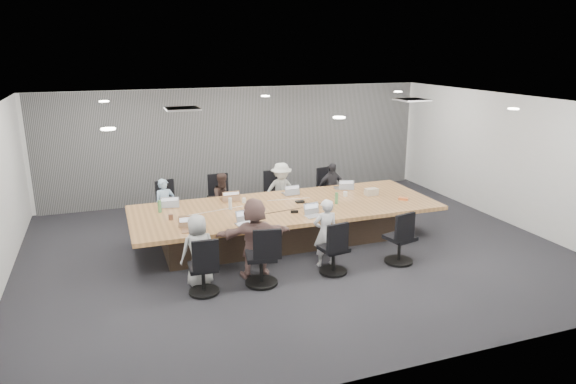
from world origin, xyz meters
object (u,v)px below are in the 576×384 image
object	(u,v)px
chair_7	(400,242)
laptop_1	(230,199)
person_4	(198,250)
person_5	(255,238)
bottle_green_left	(160,206)
bottle_clear	(230,204)
stapler	(295,212)
chair_0	(164,210)
laptop_3	(342,188)
chair_1	(220,202)
laptop_2	(290,193)
bottle_green_right	(337,198)
laptop_4	(192,230)
person_3	(331,188)
chair_3	(325,194)
laptop_5	(246,224)
chair_2	(276,198)
person_2	(281,191)
chair_6	(333,253)
canvas_bag	(371,192)
person_0	(165,206)
laptop_6	(314,216)
mug_brown	(171,217)
person_1	(224,200)
conference_table	(286,222)
laptop_0	(168,205)
chair_4	(203,271)
person_6	(325,233)
snack_packet	(403,199)
chair_5	(261,261)

from	to	relation	value
chair_7	laptop_1	world-z (taller)	chair_7
chair_7	person_4	size ratio (longest dim) A/B	0.67
person_5	bottle_green_left	xyz separation A→B (m)	(-1.35, 1.78, 0.17)
bottle_clear	stapler	size ratio (longest dim) A/B	1.58
chair_0	laptop_1	world-z (taller)	chair_0
laptop_3	chair_0	bearing A→B (deg)	0.37
chair_1	laptop_2	world-z (taller)	chair_1
bottle_green_right	bottle_clear	size ratio (longest dim) A/B	1.01
chair_0	laptop_4	world-z (taller)	chair_0
person_3	person_4	xyz separation A→B (m)	(-3.59, -2.70, -0.00)
chair_7	bottle_green_left	xyz separation A→B (m)	(-3.95, 2.13, 0.46)
laptop_3	bottle_green_left	world-z (taller)	bottle_green_left
bottle_clear	chair_3	bearing A→B (deg)	29.87
laptop_4	laptop_5	xyz separation A→B (m)	(0.95, 0.00, 0.00)
chair_2	laptop_5	xyz separation A→B (m)	(-1.41, -2.50, 0.35)
person_2	stapler	distance (m)	1.88
chair_6	chair_0	bearing A→B (deg)	116.70
chair_2	canvas_bag	bearing A→B (deg)	139.50
person_0	laptop_6	size ratio (longest dim) A/B	3.80
laptop_1	mug_brown	world-z (taller)	mug_brown
chair_6	stapler	size ratio (longest dim) A/B	5.18
chair_6	mug_brown	bearing A→B (deg)	138.27
person_1	person_2	distance (m)	1.32
conference_table	bottle_clear	xyz separation A→B (m)	(-1.09, 0.16, 0.45)
chair_3	laptop_0	world-z (taller)	laptop_0
chair_4	laptop_6	distance (m)	2.45
laptop_6	stapler	bearing A→B (deg)	122.98
person_6	mug_brown	size ratio (longest dim) A/B	12.09
person_3	chair_1	bearing A→B (deg)	170.15
conference_table	person_1	bearing A→B (deg)	125.21
canvas_bag	person_6	bearing A→B (deg)	-139.47
person_1	laptop_3	xyz separation A→B (m)	(2.54, -0.55, 0.16)
chair_3	chair_7	world-z (taller)	chair_7
bottle_green_left	person_1	bearing A→B (deg)	32.66
snack_packet	person_3	bearing A→B (deg)	114.69
laptop_4	laptop_5	distance (m)	0.95
chair_0	laptop_1	bearing A→B (deg)	125.24
person_6	laptop_5	bearing A→B (deg)	-19.37
person_1	laptop_1	bearing A→B (deg)	-101.44
person_0	person_3	size ratio (longest dim) A/B	0.96
person_4	laptop_4	bearing A→B (deg)	-101.13
person_5	mug_brown	distance (m)	1.75
chair_4	person_2	xyz separation A→B (m)	(2.36, 3.05, 0.27)
person_0	person_2	bearing A→B (deg)	-10.13
laptop_2	chair_1	bearing A→B (deg)	-36.40
chair_3	snack_packet	world-z (taller)	snack_packet
bottle_green_right	canvas_bag	world-z (taller)	bottle_green_right
laptop_3	canvas_bag	world-z (taller)	canvas_bag
chair_5	laptop_6	size ratio (longest dim) A/B	2.77
mug_brown	canvas_bag	world-z (taller)	canvas_bag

